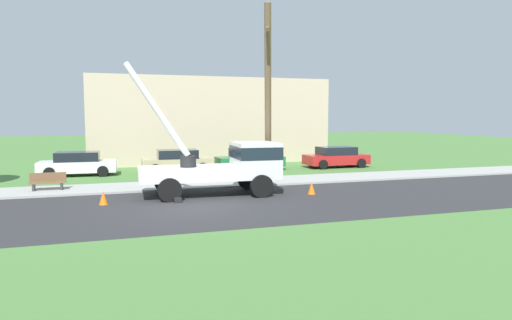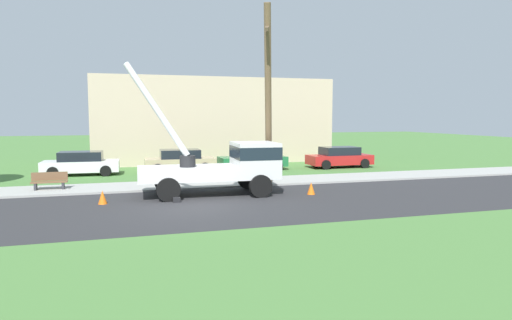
{
  "view_description": "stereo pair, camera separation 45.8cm",
  "coord_description": "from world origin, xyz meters",
  "px_view_note": "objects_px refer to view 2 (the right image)",
  "views": [
    {
      "loc": [
        -3.21,
        -17.73,
        3.57
      ],
      "look_at": [
        3.61,
        3.18,
        1.45
      ],
      "focal_mm": 32.38,
      "sensor_mm": 36.0,
      "label": 1
    },
    {
      "loc": [
        -2.78,
        -17.87,
        3.57
      ],
      "look_at": [
        3.61,
        3.18,
        1.45
      ],
      "focal_mm": 32.38,
      "sensor_mm": 36.0,
      "label": 2
    }
  ],
  "objects_px": {
    "traffic_cone_curbside": "(259,182)",
    "parked_sedan_red": "(339,157)",
    "traffic_cone_behind": "(103,197)",
    "parked_sedan_green": "(252,159)",
    "utility_truck": "(227,163)",
    "traffic_cone_ahead": "(311,188)",
    "park_bench": "(50,182)",
    "parked_sedan_tan": "(180,161)",
    "parked_sedan_white": "(81,163)",
    "leaning_utility_pole": "(268,97)"
  },
  "relations": [
    {
      "from": "traffic_cone_ahead",
      "to": "parked_sedan_red",
      "type": "bearing_deg",
      "value": 56.61
    },
    {
      "from": "leaning_utility_pole",
      "to": "parked_sedan_red",
      "type": "xyz_separation_m",
      "value": [
        7.64,
        7.35,
        -3.76
      ]
    },
    {
      "from": "park_bench",
      "to": "parked_sedan_green",
      "type": "bearing_deg",
      "value": 25.61
    },
    {
      "from": "utility_truck",
      "to": "parked_sedan_green",
      "type": "bearing_deg",
      "value": 66.61
    },
    {
      "from": "traffic_cone_curbside",
      "to": "parked_sedan_white",
      "type": "bearing_deg",
      "value": 138.68
    },
    {
      "from": "traffic_cone_ahead",
      "to": "traffic_cone_behind",
      "type": "distance_m",
      "value": 9.02
    },
    {
      "from": "parked_sedan_red",
      "to": "park_bench",
      "type": "xyz_separation_m",
      "value": [
        -17.8,
        -5.18,
        -0.25
      ]
    },
    {
      "from": "traffic_cone_ahead",
      "to": "park_bench",
      "type": "xyz_separation_m",
      "value": [
        -11.5,
        4.38,
        0.18
      ]
    },
    {
      "from": "park_bench",
      "to": "traffic_cone_curbside",
      "type": "bearing_deg",
      "value": -10.5
    },
    {
      "from": "utility_truck",
      "to": "traffic_cone_behind",
      "type": "bearing_deg",
      "value": -170.73
    },
    {
      "from": "parked_sedan_white",
      "to": "parked_sedan_green",
      "type": "xyz_separation_m",
      "value": [
        10.65,
        -0.33,
        0.0
      ]
    },
    {
      "from": "leaning_utility_pole",
      "to": "parked_sedan_tan",
      "type": "distance_m",
      "value": 9.44
    },
    {
      "from": "traffic_cone_curbside",
      "to": "parked_sedan_white",
      "type": "height_order",
      "value": "parked_sedan_white"
    },
    {
      "from": "utility_truck",
      "to": "traffic_cone_curbside",
      "type": "relative_size",
      "value": 12.06
    },
    {
      "from": "parked_sedan_green",
      "to": "parked_sedan_tan",
      "type": "bearing_deg",
      "value": 176.55
    },
    {
      "from": "utility_truck",
      "to": "parked_sedan_tan",
      "type": "bearing_deg",
      "value": 95.84
    },
    {
      "from": "traffic_cone_ahead",
      "to": "parked_sedan_tan",
      "type": "bearing_deg",
      "value": 113.97
    },
    {
      "from": "traffic_cone_ahead",
      "to": "traffic_cone_behind",
      "type": "bearing_deg",
      "value": 177.97
    },
    {
      "from": "traffic_cone_curbside",
      "to": "parked_sedan_green",
      "type": "bearing_deg",
      "value": 75.97
    },
    {
      "from": "traffic_cone_behind",
      "to": "parked_sedan_white",
      "type": "distance_m",
      "value": 10.1
    },
    {
      "from": "parked_sedan_tan",
      "to": "utility_truck",
      "type": "bearing_deg",
      "value": -84.16
    },
    {
      "from": "traffic_cone_curbside",
      "to": "parked_sedan_tan",
      "type": "xyz_separation_m",
      "value": [
        -2.87,
        7.69,
        0.43
      ]
    },
    {
      "from": "traffic_cone_curbside",
      "to": "parked_sedan_green",
      "type": "xyz_separation_m",
      "value": [
        1.85,
        7.4,
        0.43
      ]
    },
    {
      "from": "traffic_cone_ahead",
      "to": "park_bench",
      "type": "bearing_deg",
      "value": 159.13
    },
    {
      "from": "utility_truck",
      "to": "parked_sedan_white",
      "type": "relative_size",
      "value": 1.51
    },
    {
      "from": "traffic_cone_behind",
      "to": "parked_sedan_red",
      "type": "distance_m",
      "value": 17.9
    },
    {
      "from": "parked_sedan_white",
      "to": "park_bench",
      "type": "xyz_separation_m",
      "value": [
        -1.01,
        -5.92,
        -0.25
      ]
    },
    {
      "from": "utility_truck",
      "to": "park_bench",
      "type": "relative_size",
      "value": 4.22
    },
    {
      "from": "traffic_cone_behind",
      "to": "parked_sedan_green",
      "type": "relative_size",
      "value": 0.13
    },
    {
      "from": "parked_sedan_green",
      "to": "park_bench",
      "type": "relative_size",
      "value": 2.78
    },
    {
      "from": "parked_sedan_tan",
      "to": "parked_sedan_green",
      "type": "relative_size",
      "value": 1.0
    },
    {
      "from": "parked_sedan_green",
      "to": "park_bench",
      "type": "xyz_separation_m",
      "value": [
        -11.66,
        -5.59,
        -0.25
      ]
    },
    {
      "from": "traffic_cone_behind",
      "to": "traffic_cone_curbside",
      "type": "xyz_separation_m",
      "value": [
        7.33,
        2.25,
        0.0
      ]
    },
    {
      "from": "traffic_cone_curbside",
      "to": "parked_sedan_red",
      "type": "distance_m",
      "value": 10.64
    },
    {
      "from": "park_bench",
      "to": "leaning_utility_pole",
      "type": "bearing_deg",
      "value": -12.05
    },
    {
      "from": "utility_truck",
      "to": "traffic_cone_ahead",
      "type": "height_order",
      "value": "utility_truck"
    },
    {
      "from": "leaning_utility_pole",
      "to": "traffic_cone_curbside",
      "type": "xyz_separation_m",
      "value": [
        -0.35,
        0.35,
        -4.19
      ]
    },
    {
      "from": "leaning_utility_pole",
      "to": "traffic_cone_curbside",
      "type": "bearing_deg",
      "value": 135.12
    },
    {
      "from": "traffic_cone_behind",
      "to": "park_bench",
      "type": "bearing_deg",
      "value": 121.4
    },
    {
      "from": "traffic_cone_curbside",
      "to": "parked_sedan_red",
      "type": "relative_size",
      "value": 0.13
    },
    {
      "from": "utility_truck",
      "to": "parked_sedan_tan",
      "type": "xyz_separation_m",
      "value": [
        -0.93,
        9.06,
        -0.7
      ]
    },
    {
      "from": "traffic_cone_behind",
      "to": "traffic_cone_curbside",
      "type": "bearing_deg",
      "value": 17.05
    },
    {
      "from": "traffic_cone_ahead",
      "to": "leaning_utility_pole",
      "type": "bearing_deg",
      "value": 121.07
    },
    {
      "from": "parked_sedan_green",
      "to": "parked_sedan_red",
      "type": "distance_m",
      "value": 6.16
    },
    {
      "from": "parked_sedan_red",
      "to": "parked_sedan_white",
      "type": "bearing_deg",
      "value": 177.5
    },
    {
      "from": "parked_sedan_white",
      "to": "parked_sedan_red",
      "type": "bearing_deg",
      "value": -2.5
    },
    {
      "from": "traffic_cone_curbside",
      "to": "parked_sedan_tan",
      "type": "distance_m",
      "value": 8.22
    },
    {
      "from": "utility_truck",
      "to": "parked_sedan_tan",
      "type": "height_order",
      "value": "utility_truck"
    },
    {
      "from": "traffic_cone_curbside",
      "to": "park_bench",
      "type": "height_order",
      "value": "park_bench"
    },
    {
      "from": "parked_sedan_white",
      "to": "parked_sedan_green",
      "type": "distance_m",
      "value": 10.65
    }
  ]
}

